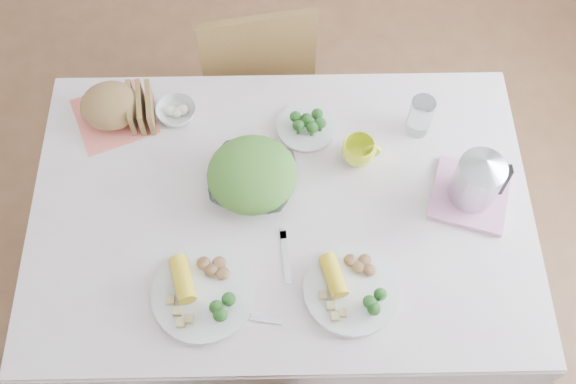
{
  "coord_description": "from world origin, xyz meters",
  "views": [
    {
      "loc": [
        0.0,
        -0.93,
        2.55
      ],
      "look_at": [
        0.02,
        0.02,
        0.82
      ],
      "focal_mm": 42.0,
      "sensor_mm": 36.0,
      "label": 1
    }
  ],
  "objects_px": {
    "yellow_mug": "(358,151)",
    "chair_far": "(254,66)",
    "dining_table": "(282,258)",
    "electric_kettle": "(479,176)",
    "dinner_plate_left": "(203,295)",
    "dinner_plate_right": "(352,290)",
    "salad_bowl": "(253,180)"
  },
  "relations": [
    {
      "from": "chair_far",
      "to": "yellow_mug",
      "type": "distance_m",
      "value": 0.78
    },
    {
      "from": "chair_far",
      "to": "dinner_plate_right",
      "type": "bearing_deg",
      "value": 96.15
    },
    {
      "from": "salad_bowl",
      "to": "dinner_plate_right",
      "type": "height_order",
      "value": "salad_bowl"
    },
    {
      "from": "dinner_plate_left",
      "to": "electric_kettle",
      "type": "relative_size",
      "value": 1.47
    },
    {
      "from": "yellow_mug",
      "to": "chair_far",
      "type": "bearing_deg",
      "value": 118.9
    },
    {
      "from": "dinner_plate_left",
      "to": "yellow_mug",
      "type": "distance_m",
      "value": 0.64
    },
    {
      "from": "salad_bowl",
      "to": "yellow_mug",
      "type": "distance_m",
      "value": 0.34
    },
    {
      "from": "dining_table",
      "to": "dinner_plate_left",
      "type": "xyz_separation_m",
      "value": [
        -0.22,
        -0.28,
        0.4
      ]
    },
    {
      "from": "chair_far",
      "to": "yellow_mug",
      "type": "xyz_separation_m",
      "value": [
        0.34,
        -0.62,
        0.34
      ]
    },
    {
      "from": "dining_table",
      "to": "electric_kettle",
      "type": "bearing_deg",
      "value": 2.69
    },
    {
      "from": "dining_table",
      "to": "yellow_mug",
      "type": "distance_m",
      "value": 0.52
    },
    {
      "from": "dining_table",
      "to": "electric_kettle",
      "type": "xyz_separation_m",
      "value": [
        0.57,
        0.03,
        0.51
      ]
    },
    {
      "from": "dinner_plate_left",
      "to": "yellow_mug",
      "type": "bearing_deg",
      "value": 44.08
    },
    {
      "from": "dinner_plate_left",
      "to": "yellow_mug",
      "type": "relative_size",
      "value": 2.75
    },
    {
      "from": "yellow_mug",
      "to": "electric_kettle",
      "type": "xyz_separation_m",
      "value": [
        0.33,
        -0.14,
        0.08
      ]
    },
    {
      "from": "salad_bowl",
      "to": "dinner_plate_left",
      "type": "bearing_deg",
      "value": -110.94
    },
    {
      "from": "chair_far",
      "to": "dining_table",
      "type": "bearing_deg",
      "value": 87.97
    },
    {
      "from": "salad_bowl",
      "to": "electric_kettle",
      "type": "relative_size",
      "value": 1.32
    },
    {
      "from": "chair_far",
      "to": "salad_bowl",
      "type": "distance_m",
      "value": 0.78
    },
    {
      "from": "dining_table",
      "to": "chair_far",
      "type": "distance_m",
      "value": 0.8
    },
    {
      "from": "electric_kettle",
      "to": "dinner_plate_left",
      "type": "bearing_deg",
      "value": -159.33
    },
    {
      "from": "salad_bowl",
      "to": "electric_kettle",
      "type": "xyz_separation_m",
      "value": [
        0.65,
        -0.05,
        0.09
      ]
    },
    {
      "from": "yellow_mug",
      "to": "dinner_plate_right",
      "type": "bearing_deg",
      "value": -96.01
    },
    {
      "from": "yellow_mug",
      "to": "electric_kettle",
      "type": "relative_size",
      "value": 0.54
    },
    {
      "from": "dinner_plate_left",
      "to": "dinner_plate_right",
      "type": "distance_m",
      "value": 0.41
    },
    {
      "from": "salad_bowl",
      "to": "electric_kettle",
      "type": "height_order",
      "value": "electric_kettle"
    },
    {
      "from": "dining_table",
      "to": "dinner_plate_right",
      "type": "xyz_separation_m",
      "value": [
        0.19,
        -0.27,
        0.4
      ]
    },
    {
      "from": "dinner_plate_right",
      "to": "electric_kettle",
      "type": "relative_size",
      "value": 1.4
    },
    {
      "from": "dining_table",
      "to": "dinner_plate_left",
      "type": "bearing_deg",
      "value": -128.6
    },
    {
      "from": "yellow_mug",
      "to": "dining_table",
      "type": "bearing_deg",
      "value": -144.8
    },
    {
      "from": "chair_far",
      "to": "dinner_plate_right",
      "type": "xyz_separation_m",
      "value": [
        0.29,
        -1.06,
        0.31
      ]
    },
    {
      "from": "dining_table",
      "to": "electric_kettle",
      "type": "relative_size",
      "value": 7.23
    }
  ]
}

